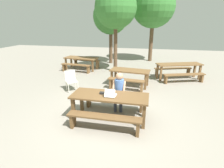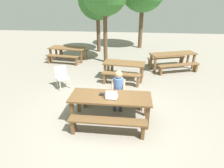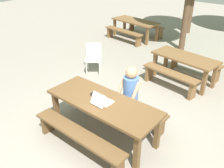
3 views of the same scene
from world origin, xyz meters
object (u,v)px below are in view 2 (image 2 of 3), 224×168
Objects in this scene: person_seated at (118,87)px; picnic_table_distant at (124,65)px; picnic_table_front at (110,99)px; picnic_table_rear at (68,49)px; plastic_chair at (62,76)px; laptop at (112,96)px; small_pouch at (102,94)px; picnic_table_mid at (173,56)px; tree_left at (97,0)px.

person_seated reaches higher than picnic_table_distant.
picnic_table_front is 6.09m from picnic_table_rear.
plastic_chair reaches higher than picnic_table_rear.
laptop is 2.96m from plastic_chair.
small_pouch is at bearing -91.18° from picnic_table_distant.
picnic_table_mid is at bearing -1.44° from picnic_table_rear.
picnic_table_distant is at bearing 88.78° from person_seated.
tree_left is at bearing 104.76° from person_seated.
laptop is 2.60× the size of small_pouch.
small_pouch is at bearing -140.31° from picnic_table_mid.
small_pouch is at bearing -55.79° from picnic_table_rear.
picnic_table_distant is at bearing -67.32° from tree_left.
picnic_table_front is at bearing -77.60° from tree_left.
tree_left is at bearing 46.58° from plastic_chair.
picnic_table_rear is (-3.13, 4.71, -0.11)m from person_seated.
person_seated reaches higher than picnic_table_mid.
picnic_table_distant is (2.30, 1.07, 0.16)m from plastic_chair.
person_seated is at bearing -49.52° from picnic_table_rear.
picnic_table_mid is 1.29× the size of picnic_table_distant.
picnic_table_mid is (2.46, 4.53, 0.01)m from picnic_table_front.
person_seated is at bearing -69.35° from plastic_chair.
laptop is 8.01m from tree_left.
tree_left reaches higher than picnic_table_front.
laptop reaches higher than small_pouch.
small_pouch is at bearing -18.84° from laptop.
laptop is 0.19× the size of picnic_table_distant.
picnic_table_front is 3.02m from picnic_table_distant.
tree_left is at bearing 64.56° from picnic_table_rear.
laptop is 3.09m from picnic_table_distant.
tree_left reaches higher than small_pouch.
plastic_chair is 0.47× the size of picnic_table_distant.
plastic_chair reaches higher than picnic_table_mid.
picnic_table_rear is (-3.02, 5.39, -0.19)m from laptop.
picnic_table_rear is 0.49× the size of tree_left.
picnic_table_mid is at bearing 59.11° from small_pouch.
picnic_table_front is 0.96× the size of picnic_table_mid.
laptop is at bearing -99.81° from person_seated.
picnic_table_mid reaches higher than picnic_table_rear.
small_pouch is 5.96m from picnic_table_rear.
picnic_table_mid is 2.71m from picnic_table_distant.
picnic_table_mid reaches higher than picnic_table_distant.
small_pouch is 0.06× the size of picnic_table_rear.
laptop is 5.20m from picnic_table_mid.
person_seated is at bearing -75.24° from tree_left.
small_pouch reaches higher than picnic_table_front.
picnic_table_rear is at bearing 65.98° from plastic_chair.
picnic_table_front reaches higher than picnic_table_distant.
person_seated is at bearing -83.89° from picnic_table_distant.
small_pouch is 3.02m from picnic_table_distant.
picnic_table_distant is at bearing -29.08° from picnic_table_rear.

